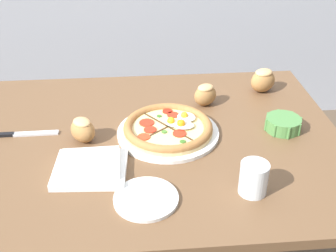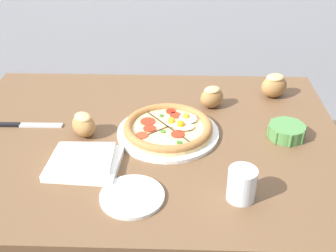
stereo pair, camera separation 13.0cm
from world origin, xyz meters
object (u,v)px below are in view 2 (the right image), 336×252
at_px(knife_main, 25,125).
at_px(water_glass, 242,186).
at_px(bread_piece_mid, 212,97).
at_px(side_saucer, 132,196).
at_px(ramekin_bowl, 287,131).
at_px(bread_piece_far, 83,125).
at_px(bread_piece_near, 274,85).
at_px(dining_table, 148,163).
at_px(napkin_folded, 84,161).
at_px(pizza, 168,129).

relative_size(knife_main, water_glass, 2.71).
bearing_deg(bread_piece_mid, side_saucer, -115.22).
xyz_separation_m(bread_piece_mid, knife_main, (-0.61, -0.15, -0.04)).
height_order(ramekin_bowl, bread_piece_far, bread_piece_far).
bearing_deg(ramekin_bowl, side_saucer, -146.42).
relative_size(bread_piece_near, bread_piece_mid, 1.12).
xyz_separation_m(bread_piece_near, knife_main, (-0.84, -0.23, -0.04)).
relative_size(bread_piece_mid, knife_main, 0.45).
relative_size(dining_table, bread_piece_mid, 11.46).
distance_m(dining_table, bread_piece_far, 0.24).
bearing_deg(bread_piece_mid, napkin_folded, -136.52).
distance_m(napkin_folded, side_saucer, 0.19).
xyz_separation_m(ramekin_bowl, water_glass, (-0.17, -0.29, 0.02)).
distance_m(ramekin_bowl, napkin_folded, 0.61).
relative_size(napkin_folded, bread_piece_far, 1.93).
relative_size(dining_table, side_saucer, 7.37).
height_order(dining_table, bread_piece_mid, bread_piece_mid).
bearing_deg(bread_piece_near, knife_main, -164.44).
distance_m(dining_table, side_saucer, 0.30).
bearing_deg(bread_piece_far, bread_piece_mid, 26.13).
bearing_deg(side_saucer, napkin_folded, 139.03).
height_order(pizza, napkin_folded, pizza).
bearing_deg(knife_main, ramekin_bowl, -3.17).
bearing_deg(dining_table, side_saucer, -93.22).
relative_size(ramekin_bowl, knife_main, 0.50).
bearing_deg(dining_table, pizza, 12.72).
relative_size(dining_table, napkin_folded, 5.91).
distance_m(knife_main, water_glass, 0.73).
height_order(bread_piece_far, side_saucer, bread_piece_far).
height_order(water_glass, side_saucer, water_glass).
distance_m(pizza, napkin_folded, 0.29).
distance_m(pizza, knife_main, 0.47).
relative_size(bread_piece_near, side_saucer, 0.72).
relative_size(water_glass, side_saucer, 0.53).
xyz_separation_m(pizza, napkin_folded, (-0.23, -0.17, -0.00)).
bearing_deg(ramekin_bowl, napkin_folded, -164.09).
xyz_separation_m(dining_table, napkin_folded, (-0.16, -0.16, 0.12)).
height_order(dining_table, side_saucer, side_saucer).
bearing_deg(side_saucer, bread_piece_mid, 64.78).
relative_size(napkin_folded, bread_piece_near, 1.72).
bearing_deg(pizza, napkin_folded, -142.83).
xyz_separation_m(dining_table, water_glass, (0.26, -0.28, 0.14)).
bearing_deg(side_saucer, water_glass, 1.97).
relative_size(dining_table, water_glass, 13.87).
bearing_deg(bread_piece_mid, pizza, -128.69).
xyz_separation_m(napkin_folded, bread_piece_far, (-0.03, 0.15, 0.02)).
distance_m(bread_piece_mid, bread_piece_far, 0.45).
height_order(bread_piece_mid, knife_main, bread_piece_mid).
height_order(dining_table, napkin_folded, napkin_folded).
relative_size(bread_piece_near, water_glass, 1.36).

